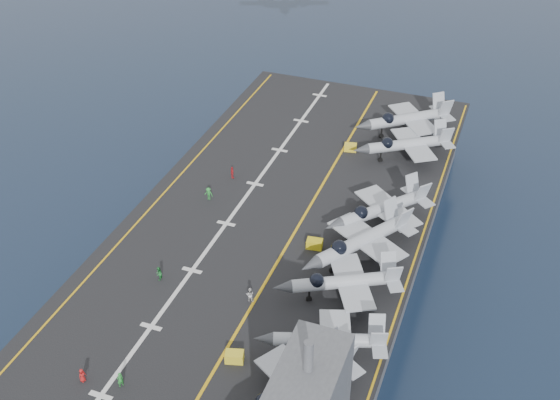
% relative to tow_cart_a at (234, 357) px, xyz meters
% --- Properties ---
extents(ground, '(500.00, 500.00, 0.00)m').
position_rel_tow_cart_a_xyz_m(ground, '(-4.42, 21.28, -10.97)').
color(ground, '#142135').
rests_on(ground, ground).
extents(hull, '(36.00, 90.00, 10.00)m').
position_rel_tow_cart_a_xyz_m(hull, '(-4.42, 21.28, -5.97)').
color(hull, '#56595E').
rests_on(hull, ground).
extents(flight_deck, '(38.00, 92.00, 0.40)m').
position_rel_tow_cart_a_xyz_m(flight_deck, '(-4.42, 21.28, -0.77)').
color(flight_deck, black).
rests_on(flight_deck, hull).
extents(foul_line, '(0.35, 90.00, 0.02)m').
position_rel_tow_cart_a_xyz_m(foul_line, '(-1.42, 21.28, -0.55)').
color(foul_line, gold).
rests_on(foul_line, flight_deck).
extents(landing_centerline, '(0.50, 90.00, 0.02)m').
position_rel_tow_cart_a_xyz_m(landing_centerline, '(-10.42, 21.28, -0.55)').
color(landing_centerline, silver).
rests_on(landing_centerline, flight_deck).
extents(deck_edge_port, '(0.25, 90.00, 0.02)m').
position_rel_tow_cart_a_xyz_m(deck_edge_port, '(-21.42, 21.28, -0.55)').
color(deck_edge_port, gold).
rests_on(deck_edge_port, flight_deck).
extents(deck_edge_stbd, '(0.25, 90.00, 0.02)m').
position_rel_tow_cart_a_xyz_m(deck_edge_stbd, '(14.08, 21.28, -0.55)').
color(deck_edge_stbd, gold).
rests_on(deck_edge_stbd, flight_deck).
extents(fighter_jet_1, '(17.02, 18.69, 5.40)m').
position_rel_tow_cart_a_xyz_m(fighter_jet_1, '(7.63, -3.31, 2.14)').
color(fighter_jet_1, gray).
rests_on(fighter_jet_1, flight_deck).
extents(fighter_jet_2, '(15.72, 12.90, 4.70)m').
position_rel_tow_cart_a_xyz_m(fighter_jet_2, '(8.76, 4.04, 1.78)').
color(fighter_jet_2, gray).
rests_on(fighter_jet_2, flight_deck).
extents(fighter_jet_3, '(17.21, 15.25, 5.00)m').
position_rel_tow_cart_a_xyz_m(fighter_jet_3, '(7.84, 13.07, 1.93)').
color(fighter_jet_3, '#8C959C').
rests_on(fighter_jet_3, flight_deck).
extents(fighter_jet_4, '(17.72, 19.23, 5.56)m').
position_rel_tow_cart_a_xyz_m(fighter_jet_4, '(7.76, 20.60, 2.21)').
color(fighter_jet_4, '#9CA5AB').
rests_on(fighter_jet_4, flight_deck).
extents(fighter_jet_5, '(17.54, 18.11, 5.27)m').
position_rel_tow_cart_a_xyz_m(fighter_jet_5, '(8.52, 28.17, 2.07)').
color(fighter_jet_5, '#9AA1AA').
rests_on(fighter_jet_5, flight_deck).
extents(fighter_jet_7, '(17.94, 16.51, 5.18)m').
position_rel_tow_cart_a_xyz_m(fighter_jet_7, '(8.19, 45.69, 2.03)').
color(fighter_jet_7, gray).
rests_on(fighter_jet_7, flight_deck).
extents(fighter_jet_8, '(19.08, 18.24, 5.53)m').
position_rel_tow_cart_a_xyz_m(fighter_jet_8, '(6.61, 53.24, 2.20)').
color(fighter_jet_8, gray).
rests_on(fighter_jet_8, flight_deck).
extents(tow_cart_a, '(2.15, 1.69, 1.13)m').
position_rel_tow_cart_a_xyz_m(tow_cart_a, '(0.00, 0.00, 0.00)').
color(tow_cart_a, gold).
rests_on(tow_cart_a, flight_deck).
extents(tow_cart_b, '(2.10, 1.51, 1.17)m').
position_rel_tow_cart_a_xyz_m(tow_cart_b, '(1.91, 20.55, 0.02)').
color(tow_cart_b, gold).
rests_on(tow_cart_b, flight_deck).
extents(tow_cart_c, '(2.04, 1.53, 1.11)m').
position_rel_tow_cart_a_xyz_m(tow_cart_c, '(-0.32, 44.96, -0.01)').
color(tow_cart_c, yellow).
rests_on(tow_cart_c, flight_deck).
extents(crew_0, '(0.89, 1.10, 1.59)m').
position_rel_tow_cart_a_xyz_m(crew_0, '(-13.08, -7.69, 0.23)').
color(crew_0, '#B21919').
rests_on(crew_0, flight_deck).
extents(crew_2, '(0.82, 1.13, 1.77)m').
position_rel_tow_cart_a_xyz_m(crew_2, '(-13.31, 8.51, 0.32)').
color(crew_2, '#228735').
rests_on(crew_2, flight_deck).
extents(crew_3, '(1.11, 0.74, 1.84)m').
position_rel_tow_cart_a_xyz_m(crew_3, '(-14.93, 25.60, 0.35)').
color(crew_3, '#268C33').
rests_on(crew_3, flight_deck).
extents(crew_4, '(1.26, 1.31, 1.83)m').
position_rel_tow_cart_a_xyz_m(crew_4, '(-14.05, 31.63, 0.35)').
color(crew_4, red).
rests_on(crew_4, flight_deck).
extents(crew_6, '(1.16, 1.32, 1.84)m').
position_rel_tow_cart_a_xyz_m(crew_6, '(-9.19, -6.94, 0.36)').
color(crew_6, '#268C33').
rests_on(crew_6, flight_deck).
extents(crew_7, '(1.23, 0.94, 1.86)m').
position_rel_tow_cart_a_xyz_m(crew_7, '(-1.92, 8.83, 0.37)').
color(crew_7, silver).
rests_on(crew_7, flight_deck).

